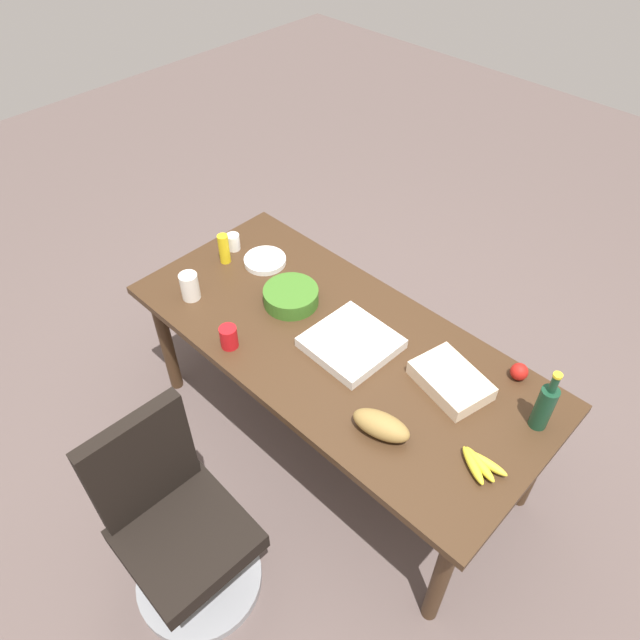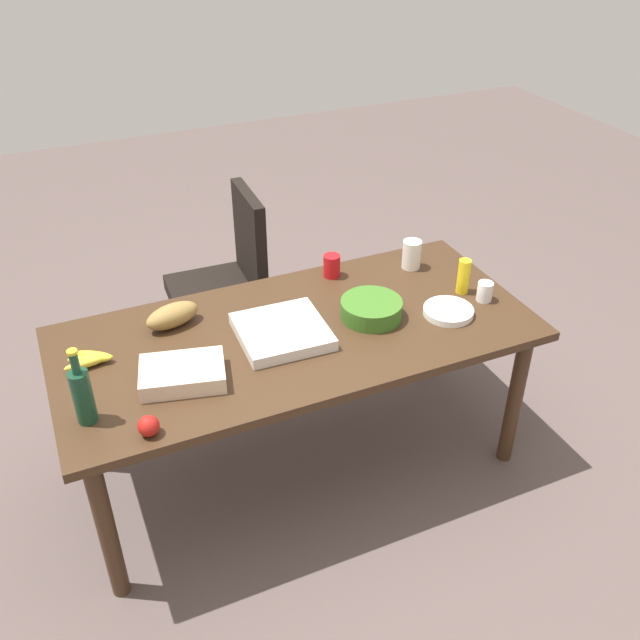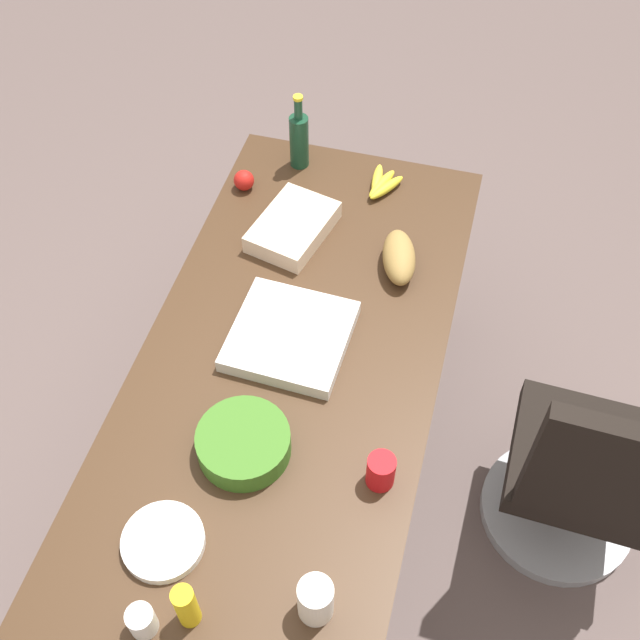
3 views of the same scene
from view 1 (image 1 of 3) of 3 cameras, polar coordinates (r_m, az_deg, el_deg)
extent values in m
plane|color=#5B4C48|center=(3.31, 1.34, -11.23)|extent=(10.00, 10.00, 0.00)
cube|color=#3D2817|center=(2.72, 1.60, -2.31)|extent=(2.03, 0.93, 0.04)
cylinder|color=#3D2817|center=(3.37, -14.60, -2.09)|extent=(0.07, 0.07, 0.73)
cylinder|color=#3D2817|center=(2.60, 11.55, -23.20)|extent=(0.07, 0.07, 0.73)
cylinder|color=#3D2817|center=(3.66, -5.12, 3.99)|extent=(0.07, 0.07, 0.73)
cylinder|color=#3D2817|center=(2.97, 20.17, -12.55)|extent=(0.07, 0.07, 0.73)
cylinder|color=gray|center=(2.97, -11.49, -23.18)|extent=(0.56, 0.56, 0.05)
cylinder|color=gray|center=(2.78, -12.14, -21.52)|extent=(0.06, 0.06, 0.37)
cube|color=black|center=(2.62, -12.77, -19.87)|extent=(0.50, 0.50, 0.09)
cube|color=black|center=(2.47, -16.84, -13.09)|extent=(0.08, 0.43, 0.53)
sphere|color=#B41A14|center=(2.67, 18.65, -4.74)|extent=(0.09, 0.09, 0.08)
cylinder|color=white|center=(3.13, -5.32, 5.72)|extent=(0.27, 0.27, 0.03)
cylinder|color=red|center=(2.68, -8.79, -1.64)|extent=(0.09, 0.09, 0.11)
cylinder|color=white|center=(2.94, -12.44, 3.19)|extent=(0.10, 0.10, 0.14)
cube|color=silver|center=(2.67, 3.02, -2.23)|extent=(0.37, 0.37, 0.05)
cylinder|color=#396C21|center=(2.87, -2.82, 2.30)|extent=(0.33, 0.33, 0.08)
cylinder|color=#163D27|center=(2.49, 20.76, -7.93)|extent=(0.08, 0.08, 0.21)
cylinder|color=#163D27|center=(2.38, 21.65, -5.73)|extent=(0.03, 0.03, 0.08)
cylinder|color=gold|center=(2.34, 21.95, -4.98)|extent=(0.04, 0.04, 0.01)
cylinder|color=yellow|center=(3.12, -9.23, 6.80)|extent=(0.07, 0.07, 0.17)
cylinder|color=white|center=(3.23, -8.36, 7.45)|extent=(0.08, 0.08, 0.09)
cube|color=beige|center=(2.57, 12.50, -5.72)|extent=(0.36, 0.29, 0.07)
ellipsoid|color=gold|center=(2.35, 14.53, -13.39)|extent=(0.16, 0.12, 0.04)
ellipsoid|color=gold|center=(2.36, 15.15, -13.27)|extent=(0.17, 0.09, 0.04)
ellipsoid|color=gold|center=(2.37, 15.77, -13.14)|extent=(0.17, 0.05, 0.04)
ellipsoid|color=olive|center=(2.36, 5.91, -10.06)|extent=(0.26, 0.17, 0.10)
camera|label=2|loc=(3.69, 45.67, 29.42)|focal=39.28mm
camera|label=3|loc=(2.73, -34.43, 39.59)|focal=43.82mm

